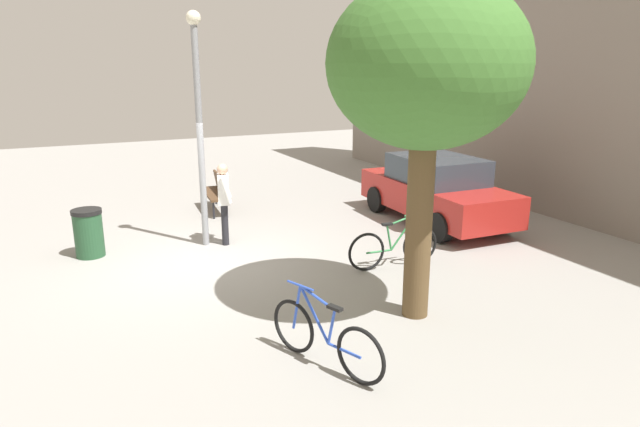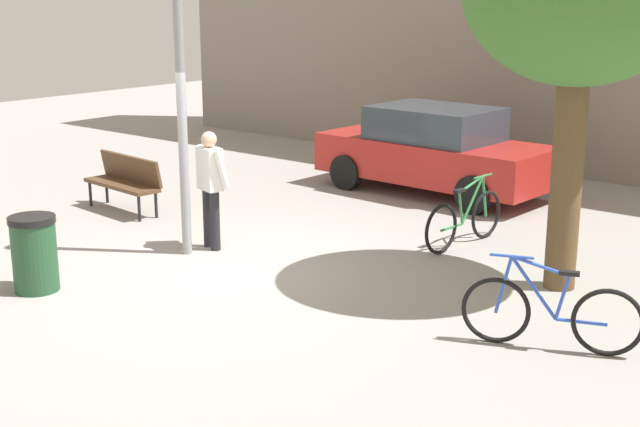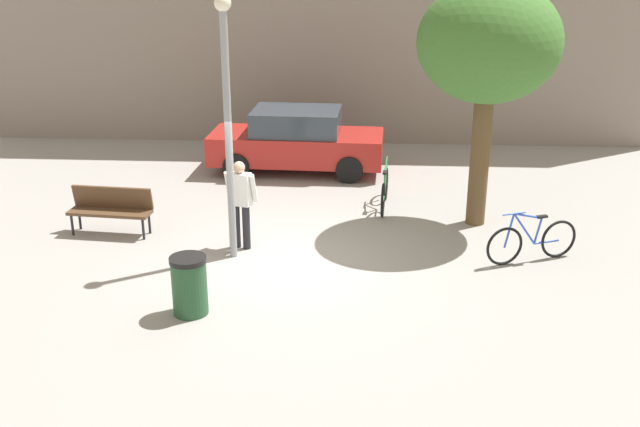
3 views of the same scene
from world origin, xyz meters
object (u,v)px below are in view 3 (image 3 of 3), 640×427
park_bench (111,206)px  plaza_tree (489,45)px  person_by_lamppost (240,199)px  bicycle_green (385,190)px  bicycle_blue (532,241)px  parked_car_red (297,141)px  trash_bin (189,285)px  lamppost (227,111)px

park_bench → plaza_tree: size_ratio=0.34×
person_by_lamppost → plaza_tree: size_ratio=0.35×
bicycle_green → person_by_lamppost: bearing=-138.6°
bicycle_blue → parked_car_red: 6.98m
person_by_lamppost → plaza_tree: 5.42m
person_by_lamppost → plaza_tree: plaza_tree is taller
bicycle_blue → trash_bin: bicycle_blue is taller
lamppost → parked_car_red: 5.67m
park_bench → plaza_tree: plaza_tree is taller
person_by_lamppost → bicycle_blue: person_by_lamppost is taller
park_bench → plaza_tree: (7.14, 0.96, 3.01)m
bicycle_green → trash_bin: bearing=-121.7°
lamppost → trash_bin: bearing=-97.4°
park_bench → trash_bin: (2.26, -3.17, -0.08)m
plaza_tree → lamppost: bearing=-157.1°
plaza_tree → parked_car_red: plaza_tree is taller
person_by_lamppost → bicycle_green: 3.63m
bicycle_blue → park_bench: bearing=173.5°
bicycle_green → trash_bin: size_ratio=1.94×
lamppost → trash_bin: (-0.28, -2.19, -2.21)m
lamppost → plaza_tree: plaza_tree is taller
plaza_tree → bicycle_green: (-1.82, 0.82, -3.17)m
person_by_lamppost → trash_bin: 2.66m
bicycle_green → lamppost: bearing=-135.1°
bicycle_blue → parked_car_red: bearing=131.7°
bicycle_green → bicycle_blue: (2.53, -2.68, 0.00)m
park_bench → parked_car_red: parked_car_red is taller
plaza_tree → bicycle_green: plaza_tree is taller
person_by_lamppost → parked_car_red: size_ratio=0.39×
park_bench → parked_car_red: bearing=53.3°
lamppost → park_bench: 3.46m
park_bench → person_by_lamppost: bearing=-12.6°
lamppost → bicycle_blue: bearing=1.0°
lamppost → person_by_lamppost: size_ratio=2.74×
lamppost → bicycle_blue: size_ratio=2.68×
lamppost → trash_bin: lamppost is taller
lamppost → bicycle_blue: lamppost is taller
plaza_tree → park_bench: bearing=-172.3°
plaza_tree → bicycle_blue: bearing=-68.9°
person_by_lamppost → bicycle_green: (2.69, 2.37, -0.58)m
bicycle_blue → parked_car_red: (-4.64, 5.21, 0.39)m
parked_car_red → trash_bin: (-0.96, -7.49, -0.30)m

